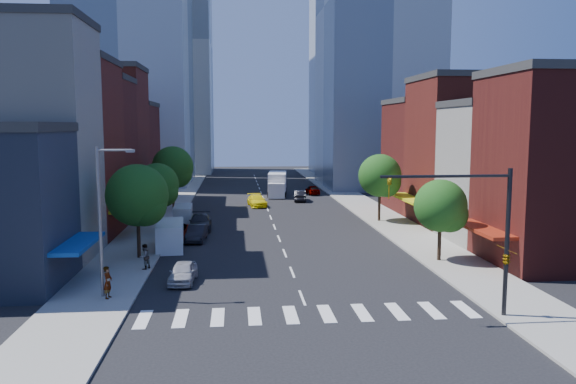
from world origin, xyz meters
The scene contains 34 objects.
ground centered at (0.00, 0.00, 0.00)m, with size 220.00×220.00×0.00m, color black.
sidewalk_left centered at (-12.50, 40.00, 0.07)m, with size 5.00×120.00×0.15m, color gray.
sidewalk_right centered at (12.50, 40.00, 0.07)m, with size 5.00×120.00×0.15m, color gray.
crosswalk centered at (0.00, -3.00, 0.01)m, with size 19.00×3.00×0.01m, color silver.
bldg_left_1 centered at (-21.00, 12.00, 9.00)m, with size 12.00×8.00×18.00m, color #BCB8AD.
bldg_left_2 centered at (-21.00, 20.50, 8.00)m, with size 12.00×9.00×16.00m, color #5B1C15.
bldg_left_3 centered at (-21.00, 29.00, 7.50)m, with size 12.00×8.00×15.00m, color #4C1513.
bldg_left_4 centered at (-21.00, 37.50, 8.50)m, with size 12.00×9.00×17.00m, color #5B1C15.
bldg_left_5 centered at (-21.00, 47.00, 6.50)m, with size 12.00×10.00×13.00m, color #4C1513.
bldg_right_0 centered at (21.00, 6.50, 7.00)m, with size 12.00×9.00×14.00m, color #4C1513.
bldg_right_1 centered at (21.00, 15.00, 6.00)m, with size 12.00×8.00×12.00m, color #BCB8AD.
bldg_right_2 centered at (21.00, 24.00, 7.50)m, with size 12.00×10.00×15.00m, color #5B1C15.
bldg_right_3 centered at (21.00, 34.00, 6.50)m, with size 12.00×10.00×13.00m, color #4C1513.
tower_ne centered at (20.00, 62.00, 30.00)m, with size 18.00×20.00×60.00m, color #9EA5AD.
tower_far_w centered at (-18.00, 95.00, 28.00)m, with size 18.00×18.00×56.00m, color #9EA5AD.
traffic_signal centered at (9.94, -4.50, 4.16)m, with size 7.24×2.24×8.00m.
streetlight centered at (-11.81, 1.00, 5.28)m, with size 2.25×0.25×9.00m.
tree_left_near centered at (-11.35, 10.92, 4.87)m, with size 4.80×4.80×7.30m.
tree_left_mid centered at (-11.35, 21.92, 4.53)m, with size 4.20×4.20×6.65m.
tree_left_far centered at (-11.35, 35.92, 5.20)m, with size 5.00×5.00×7.75m.
tree_right_near centered at (11.65, 7.92, 4.19)m, with size 4.00×4.00×6.20m.
tree_right_far centered at (11.65, 25.92, 4.86)m, with size 4.60×4.60×7.20m.
parked_car_front centered at (-7.50, 4.13, 0.69)m, with size 1.62×4.04×1.38m, color #ACACB1.
parked_car_second centered at (-7.50, 17.60, 0.72)m, with size 1.52×4.36×1.44m, color black.
parked_car_third centered at (-9.50, 18.16, 0.73)m, with size 2.42×5.26×1.46m, color #999999.
parked_car_rear centered at (-7.50, 23.10, 0.78)m, with size 2.17×5.34×1.55m, color black.
cargo_van_near centered at (-9.49, 14.48, 1.15)m, with size 2.61×5.60×2.32m.
cargo_van_far centered at (-9.49, 26.37, 0.99)m, with size 2.11×4.77×2.00m.
taxi centered at (-1.21, 39.04, 0.74)m, with size 2.06×5.07×1.47m, color #FFE90D.
traffic_car_oncoming centered at (4.90, 43.59, 0.75)m, with size 1.58×4.53×1.49m, color black.
traffic_car_far centered at (7.65, 50.70, 0.71)m, with size 1.67×4.16×1.42m, color #999999.
box_truck centered at (2.24, 49.83, 1.61)m, with size 3.34×8.68×3.41m.
pedestrian_near centered at (-11.59, 0.58, 1.12)m, with size 0.71×0.46×1.94m, color #999999.
pedestrian_far centered at (-10.50, 7.32, 1.06)m, with size 0.88×0.69×1.82m, color #999999.
Camera 1 is at (-3.96, -32.75, 10.39)m, focal length 35.00 mm.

